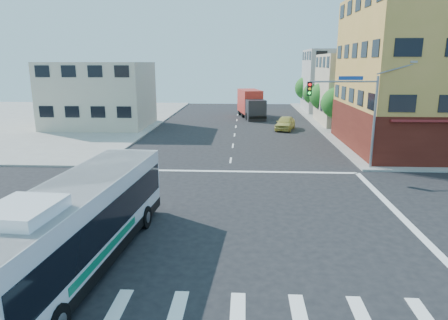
{
  "coord_description": "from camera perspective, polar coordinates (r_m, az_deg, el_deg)",
  "views": [
    {
      "loc": [
        1.16,
        -19.36,
        7.95
      ],
      "look_at": [
        -0.12,
        4.82,
        2.02
      ],
      "focal_mm": 32.0,
      "sensor_mm": 36.0,
      "label": 1
    }
  ],
  "objects": [
    {
      "name": "street_tree_d",
      "position": [
        72.2,
        11.78,
        10.24
      ],
      "size": [
        4.0,
        4.0,
        6.03
      ],
      "color": "#392714",
      "rests_on": "ground"
    },
    {
      "name": "street_tree_a",
      "position": [
        48.68,
        15.93,
        8.1
      ],
      "size": [
        3.6,
        3.6,
        5.53
      ],
      "color": "#392714",
      "rests_on": "ground"
    },
    {
      "name": "parked_car",
      "position": [
        49.1,
        8.74,
        5.25
      ],
      "size": [
        3.15,
        5.15,
        1.64
      ],
      "primitive_type": "imported",
      "rotation": [
        0.0,
        0.0,
        -0.27
      ],
      "color": "#C9BE55",
      "rests_on": "ground"
    },
    {
      "name": "building_west",
      "position": [
        52.73,
        -17.35,
        8.85
      ],
      "size": [
        12.06,
        10.06,
        8.0
      ],
      "color": "#BEB89E",
      "rests_on": "ground"
    },
    {
      "name": "street_tree_c",
      "position": [
        64.34,
        12.81,
        9.42
      ],
      "size": [
        3.4,
        3.4,
        5.29
      ],
      "color": "#392714",
      "rests_on": "ground"
    },
    {
      "name": "ground",
      "position": [
        20.96,
        -0.37,
        -8.53
      ],
      "size": [
        120.0,
        120.0,
        0.0
      ],
      "primitive_type": "plane",
      "color": "black",
      "rests_on": "ground"
    },
    {
      "name": "transit_bus",
      "position": [
        16.64,
        -20.14,
        -8.57
      ],
      "size": [
        3.67,
        13.05,
        3.81
      ],
      "rotation": [
        0.0,
        0.0,
        -0.07
      ],
      "color": "black",
      "rests_on": "ground"
    },
    {
      "name": "box_truck",
      "position": [
        59.46,
        3.89,
        7.93
      ],
      "size": [
        4.21,
        9.23,
        4.01
      ],
      "rotation": [
        0.0,
        0.0,
        0.19
      ],
      "color": "#232327",
      "rests_on": "ground"
    },
    {
      "name": "street_tree_b",
      "position": [
        56.47,
        14.17,
        9.08
      ],
      "size": [
        3.8,
        3.8,
        5.79
      ],
      "color": "#392714",
      "rests_on": "ground"
    },
    {
      "name": "building_east_far",
      "position": [
        69.23,
        16.54,
        10.76
      ],
      "size": [
        12.06,
        10.06,
        10.0
      ],
      "color": "#ABABA6",
      "rests_on": "ground"
    },
    {
      "name": "building_east_near",
      "position": [
        55.74,
        19.8,
        9.42
      ],
      "size": [
        12.06,
        10.06,
        9.0
      ],
      "color": "#BDB190",
      "rests_on": "ground"
    },
    {
      "name": "signal_mast_ne",
      "position": [
        31.15,
        17.92,
        7.63
      ],
      "size": [
        7.91,
        1.13,
        8.07
      ],
      "color": "gray",
      "rests_on": "ground"
    }
  ]
}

